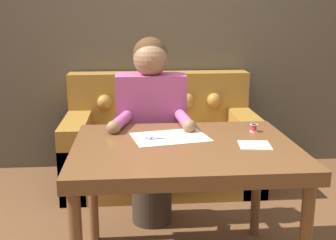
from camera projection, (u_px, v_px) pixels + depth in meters
wall_back at (161, 28)px, 3.85m from camera, size 8.00×0.06×2.60m
dining_table at (184, 159)px, 2.23m from camera, size 1.17×0.90×0.76m
couch at (161, 145)px, 3.66m from camera, size 1.61×0.90×0.92m
person at (151, 129)px, 2.82m from camera, size 0.52×0.58×1.28m
pattern_paper_main at (170, 137)px, 2.33m from camera, size 0.46×0.36×0.00m
pattern_paper_offcut at (255, 145)px, 2.19m from camera, size 0.18×0.18×0.00m
scissors at (160, 139)px, 2.29m from camera, size 0.25×0.11×0.01m
thread_spool at (254, 128)px, 2.44m from camera, size 0.04×0.04×0.05m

